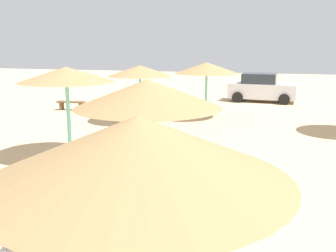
# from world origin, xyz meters

# --- Properties ---
(ground_plane) EXTENTS (80.00, 80.00, 0.00)m
(ground_plane) POSITION_xyz_m (0.00, 0.00, 0.00)
(ground_plane) COLOR #D1B284
(parasol_1) EXTENTS (2.50, 2.50, 2.94)m
(parasol_1) POSITION_xyz_m (0.81, -1.36, 2.65)
(parasol_1) COLOR #6BC6BC
(parasol_1) RESTS_ON ground
(parasol_2) EXTENTS (3.04, 3.04, 2.64)m
(parasol_2) POSITION_xyz_m (-0.17, 10.66, 2.37)
(parasol_2) COLOR #6BC6BC
(parasol_2) RESTS_ON ground
(parasol_3) EXTENTS (2.85, 2.85, 2.83)m
(parasol_3) POSITION_xyz_m (-3.12, 2.95, 2.60)
(parasol_3) COLOR #6BC6BC
(parasol_3) RESTS_ON ground
(parasol_5) EXTENTS (2.88, 2.88, 2.56)m
(parasol_5) POSITION_xyz_m (-2.83, 8.85, 2.32)
(parasol_5) COLOR #6BC6BC
(parasol_5) RESTS_ON ground
(parasol_8) EXTENTS (2.60, 2.60, 2.96)m
(parasol_8) POSITION_xyz_m (1.77, -4.66, 2.67)
(parasol_8) COLOR #6BC6BC
(parasol_8) RESTS_ON ground
(lounger_1) EXTENTS (0.93, 1.97, 0.71)m
(lounger_1) POSITION_xyz_m (-0.98, -2.20, 0.32)
(lounger_1) COLOR white
(lounger_1) RESTS_ON ground
(lounger_2) EXTENTS (1.90, 1.64, 0.70)m
(lounger_2) POSITION_xyz_m (-2.39, 10.81, 0.32)
(lounger_2) COLOR white
(lounger_2) RESTS_ON ground
(lounger_3) EXTENTS (2.00, 1.05, 0.66)m
(lounger_3) POSITION_xyz_m (-2.13, 0.91, 0.31)
(lounger_3) COLOR white
(lounger_3) RESTS_ON ground
(bench_0) EXTENTS (1.52, 0.50, 0.49)m
(bench_0) POSITION_xyz_m (-7.48, 11.06, 0.35)
(bench_0) COLOR brown
(bench_0) RESTS_ON ground
(parked_car) EXTENTS (4.13, 2.25, 1.72)m
(parked_car) POSITION_xyz_m (2.23, 16.89, 0.82)
(parked_car) COLOR silver
(parked_car) RESTS_ON ground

